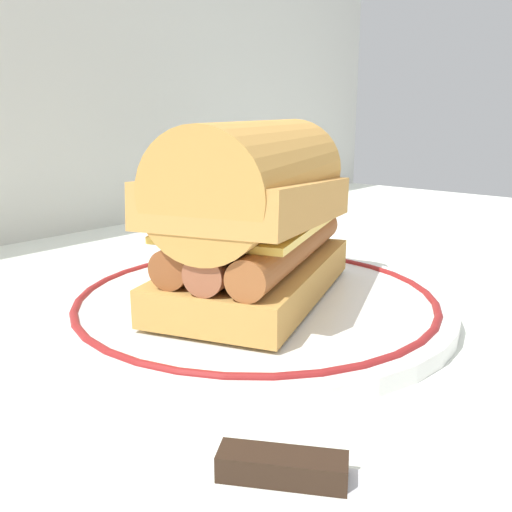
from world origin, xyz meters
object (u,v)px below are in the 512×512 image
object	(u,v)px
drinking_glass	(253,196)
sausage_sandwich	(256,211)
plate	(256,303)
butter_knife	(368,480)

from	to	relation	value
drinking_glass	sausage_sandwich	bearing A→B (deg)	-138.28
drinking_glass	plate	bearing A→B (deg)	-138.28
plate	drinking_glass	size ratio (longest dim) A/B	2.54
drinking_glass	butter_knife	world-z (taller)	drinking_glass
sausage_sandwich	drinking_glass	size ratio (longest dim) A/B	1.82
sausage_sandwich	butter_knife	distance (m)	0.23
plate	butter_knife	bearing A→B (deg)	-126.61
plate	drinking_glass	distance (m)	0.27
butter_knife	sausage_sandwich	bearing A→B (deg)	53.39
drinking_glass	butter_knife	distance (m)	0.48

